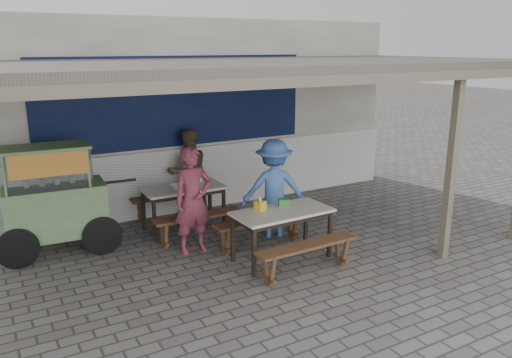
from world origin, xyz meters
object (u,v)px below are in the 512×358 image
object	(u,v)px
bench_right_wall	(260,225)
donation_box	(284,203)
bench_left_wall	(171,201)
table_left	(183,191)
patron_right_table	(274,188)
table_right	(282,216)
bench_right_street	(307,252)
patron_street_side	(193,200)
condiment_jar	(199,179)
bench_left_street	(198,222)
condiment_bowl	(176,186)
patron_wall_side	(189,172)
tissue_box	(260,205)
vendor_cart	(54,196)

from	to	relation	value
bench_right_wall	donation_box	bearing A→B (deg)	-72.44
bench_right_wall	bench_left_wall	bearing A→B (deg)	109.93
table_left	patron_right_table	world-z (taller)	patron_right_table
table_right	table_left	bearing A→B (deg)	110.95
bench_right_street	patron_street_side	bearing A→B (deg)	122.19
patron_right_table	patron_street_side	bearing A→B (deg)	22.84
patron_street_side	condiment_jar	distance (m)	1.28
bench_left_street	bench_right_wall	distance (m)	0.99
table_right	donation_box	bearing A→B (deg)	48.72
bench_left_wall	condiment_bowl	xyz separation A→B (m)	(-0.12, -0.62, 0.44)
patron_wall_side	table_right	bearing A→B (deg)	102.50
bench_right_street	patron_street_side	size ratio (longest dim) A/B	0.94
patron_street_side	tissue_box	world-z (taller)	patron_street_side
vendor_cart	patron_street_side	size ratio (longest dim) A/B	1.29
bench_right_wall	vendor_cart	xyz separation A→B (m)	(-2.76, 1.30, 0.55)
table_right	patron_right_table	xyz separation A→B (m)	(0.41, 0.89, 0.13)
vendor_cart	patron_wall_side	xyz separation A→B (m)	(2.39, 0.67, -0.09)
condiment_bowl	bench_left_wall	bearing A→B (deg)	78.55
donation_box	table_right	bearing A→B (deg)	-129.68
bench_left_street	condiment_jar	xyz separation A→B (m)	(0.39, 0.81, 0.46)
vendor_cart	patron_wall_side	size ratio (longest dim) A/B	1.31
condiment_jar	donation_box	bearing A→B (deg)	-74.27
bench_left_wall	condiment_jar	world-z (taller)	condiment_jar
bench_right_street	patron_street_side	distance (m)	1.86
condiment_bowl	bench_right_wall	bearing A→B (deg)	-55.66
bench_right_street	patron_wall_side	world-z (taller)	patron_wall_side
bench_right_street	condiment_jar	world-z (taller)	condiment_jar
bench_right_street	condiment_jar	xyz separation A→B (m)	(-0.41, 2.64, 0.46)
bench_right_street	patron_right_table	bearing A→B (deg)	73.70
bench_left_wall	tissue_box	xyz separation A→B (m)	(0.50, -2.30, 0.48)
bench_left_wall	patron_street_side	size ratio (longest dim) A/B	0.88
bench_right_wall	patron_street_side	world-z (taller)	patron_street_side
table_left	vendor_cart	distance (m)	2.01
bench_left_street	patron_wall_side	xyz separation A→B (m)	(0.40, 1.33, 0.46)
bench_left_street	vendor_cart	distance (m)	2.17
patron_street_side	bench_left_wall	bearing A→B (deg)	79.22
bench_left_street	table_left	bearing A→B (deg)	90.00
bench_right_street	table_right	bearing A→B (deg)	90.00
patron_wall_side	patron_street_side	bearing A→B (deg)	73.96
table_right	vendor_cart	distance (m)	3.37
tissue_box	condiment_bowl	bearing A→B (deg)	110.35
bench_left_street	donation_box	xyz separation A→B (m)	(0.91, -1.07, 0.47)
vendor_cart	bench_right_street	bearing A→B (deg)	-37.88
table_left	condiment_jar	xyz separation A→B (m)	(0.38, 0.18, 0.13)
bench_left_wall	table_right	world-z (taller)	table_right
bench_right_street	table_left	bearing A→B (deg)	106.20
vendor_cart	condiment_bowl	distance (m)	1.89
patron_street_side	table_right	bearing A→B (deg)	-45.13
bench_left_street	patron_street_side	size ratio (longest dim) A/B	0.88
vendor_cart	condiment_bowl	world-z (taller)	vendor_cart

